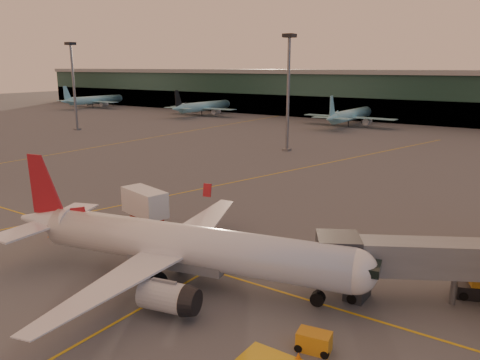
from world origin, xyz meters
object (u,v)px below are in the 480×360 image
Objects in this scene: main_airplane at (177,246)px; gpu_cart at (314,342)px; catering_truck at (145,207)px; pushback_tug at (478,289)px.

main_airplane reaches higher than gpu_cart.
gpu_cart is at bearing -8.51° from catering_truck.
main_airplane is at bearing -20.04° from catering_truck.
gpu_cart is 16.58m from pushback_tug.
gpu_cart is 0.64× the size of pushback_tug.
main_airplane reaches higher than catering_truck.
gpu_cart is (14.47, -2.68, -2.76)m from main_airplane.
main_airplane is 25.53m from pushback_tug.
catering_truck is 35.16m from pushback_tug.
pushback_tug is at bearing 19.48° from catering_truck.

